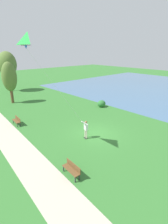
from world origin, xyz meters
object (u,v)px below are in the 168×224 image
object	(u,v)px
flying_kite	(28,41)
park_bench_near_walkway	(72,169)
person_kite_flyer	(86,128)
lakeside_shrub	(101,104)
tree_lakeside_near	(7,64)
tree_lakeside_far	(9,77)
park_bench_far_walkway	(17,120)

from	to	relation	value
flying_kite	park_bench_near_walkway	world-z (taller)	flying_kite
person_kite_flyer	flying_kite	world-z (taller)	flying_kite
person_kite_flyer	lakeside_shrub	distance (m)	9.74
tree_lakeside_near	tree_lakeside_far	size ratio (longest dim) A/B	1.22
lakeside_shrub	tree_lakeside_far	bearing A→B (deg)	129.14
tree_lakeside_near	person_kite_flyer	bearing A→B (deg)	-95.41
lakeside_shrub	tree_lakeside_near	bearing A→B (deg)	106.90
person_kite_flyer	tree_lakeside_far	xyz separation A→B (m)	(-0.57, 16.02, 2.90)
park_bench_far_walkway	tree_lakeside_near	size ratio (longest dim) A/B	0.20
flying_kite	park_bench_near_walkway	xyz separation A→B (m)	(0.15, -4.10, -7.84)
lakeside_shrub	person_kite_flyer	bearing A→B (deg)	-146.46
tree_lakeside_far	lakeside_shrub	xyz separation A→B (m)	(8.67, -10.65, -3.46)
flying_kite	lakeside_shrub	xyz separation A→B (m)	(12.35, 4.37, -7.87)
person_kite_flyer	lakeside_shrub	size ratio (longest dim) A/B	1.47
person_kite_flyer	flying_kite	distance (m)	8.51
flying_kite	tree_lakeside_far	size ratio (longest dim) A/B	1.15
tree_lakeside_near	tree_lakeside_far	xyz separation A→B (m)	(-2.88, -8.40, -1.27)
flying_kite	tree_lakeside_near	size ratio (longest dim) A/B	0.94
tree_lakeside_near	park_bench_far_walkway	bearing A→B (deg)	-108.63
park_bench_far_walkway	tree_lakeside_near	bearing A→B (deg)	71.37
park_bench_far_walkway	lakeside_shrub	bearing A→B (deg)	-9.90
flying_kite	person_kite_flyer	bearing A→B (deg)	-13.25
person_kite_flyer	park_bench_far_walkway	bearing A→B (deg)	114.93
person_kite_flyer	tree_lakeside_far	world-z (taller)	tree_lakeside_far
park_bench_far_walkway	tree_lakeside_far	distance (m)	9.73
person_kite_flyer	lakeside_shrub	bearing A→B (deg)	33.54
park_bench_near_walkway	lakeside_shrub	bearing A→B (deg)	34.76
flying_kite	park_bench_near_walkway	size ratio (longest dim) A/B	4.68
park_bench_near_walkway	tree_lakeside_far	world-z (taller)	tree_lakeside_far
tree_lakeside_near	lakeside_shrub	xyz separation A→B (m)	(5.79, -19.05, -4.73)
park_bench_near_walkway	tree_lakeside_far	xyz separation A→B (m)	(3.53, 19.12, 3.44)
park_bench_far_walkway	park_bench_near_walkway	bearing A→B (deg)	-93.64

